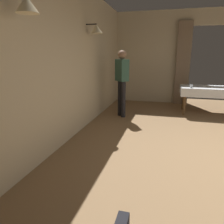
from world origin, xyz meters
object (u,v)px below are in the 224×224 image
plate_mid_a (211,86)px  person_waiter_by_doorway (122,78)px  dining_table_mid (210,90)px  glass_mid_b (191,86)px

plate_mid_a → person_waiter_by_doorway: size_ratio=0.14×
dining_table_mid → glass_mid_b: 0.60m
dining_table_mid → plate_mid_a: 0.13m
dining_table_mid → plate_mid_a: (0.05, 0.09, 0.09)m
plate_mid_a → glass_mid_b: 0.67m
plate_mid_a → person_waiter_by_doorway: (-2.34, -0.98, 0.27)m
plate_mid_a → person_waiter_by_doorway: person_waiter_by_doorway is taller
dining_table_mid → person_waiter_by_doorway: person_waiter_by_doorway is taller
dining_table_mid → glass_mid_b: glass_mid_b is taller
dining_table_mid → plate_mid_a: plate_mid_a is taller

